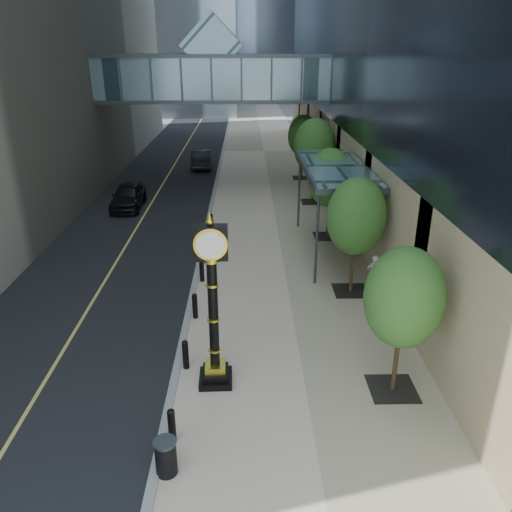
{
  "coord_description": "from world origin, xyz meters",
  "views": [
    {
      "loc": [
        -0.74,
        -9.15,
        9.55
      ],
      "look_at": [
        -0.42,
        6.84,
        2.81
      ],
      "focal_mm": 35.0,
      "sensor_mm": 36.0,
      "label": 1
    }
  ],
  "objects_px": {
    "pedestrian": "(373,273)",
    "car_near": "(128,196)",
    "trash_bin": "(166,458)",
    "street_clock": "(213,316)",
    "car_far": "(202,159)"
  },
  "relations": [
    {
      "from": "trash_bin",
      "to": "pedestrian",
      "type": "distance_m",
      "value": 11.98
    },
    {
      "from": "car_near",
      "to": "street_clock",
      "type": "bearing_deg",
      "value": -71.78
    },
    {
      "from": "street_clock",
      "to": "trash_bin",
      "type": "relative_size",
      "value": 5.88
    },
    {
      "from": "pedestrian",
      "to": "car_near",
      "type": "bearing_deg",
      "value": -56.07
    },
    {
      "from": "pedestrian",
      "to": "car_near",
      "type": "xyz_separation_m",
      "value": [
        -12.76,
        12.11,
        -0.08
      ]
    },
    {
      "from": "pedestrian",
      "to": "car_near",
      "type": "height_order",
      "value": "pedestrian"
    },
    {
      "from": "car_near",
      "to": "car_far",
      "type": "bearing_deg",
      "value": 70.14
    },
    {
      "from": "pedestrian",
      "to": "trash_bin",
      "type": "bearing_deg",
      "value": 40.5
    },
    {
      "from": "trash_bin",
      "to": "car_far",
      "type": "xyz_separation_m",
      "value": [
        -1.8,
        33.05,
        0.27
      ]
    },
    {
      "from": "car_near",
      "to": "car_far",
      "type": "height_order",
      "value": "car_near"
    },
    {
      "from": "street_clock",
      "to": "trash_bin",
      "type": "height_order",
      "value": "street_clock"
    },
    {
      "from": "trash_bin",
      "to": "street_clock",
      "type": "bearing_deg",
      "value": 74.37
    },
    {
      "from": "car_near",
      "to": "car_far",
      "type": "distance_m",
      "value": 11.97
    },
    {
      "from": "trash_bin",
      "to": "car_near",
      "type": "distance_m",
      "value": 22.39
    },
    {
      "from": "trash_bin",
      "to": "car_far",
      "type": "relative_size",
      "value": 0.2
    }
  ]
}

